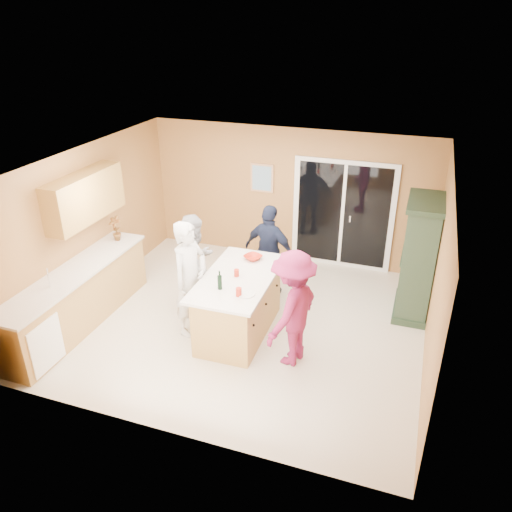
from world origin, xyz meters
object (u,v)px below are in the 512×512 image
(kitchen_island, at_px, (239,306))
(woman_magenta, at_px, (293,309))
(green_hutch, at_px, (418,260))
(woman_grey, at_px, (196,263))
(woman_navy, at_px, (270,252))
(woman_white, at_px, (190,279))

(kitchen_island, height_order, woman_magenta, woman_magenta)
(kitchen_island, relative_size, green_hutch, 0.96)
(woman_grey, xyz_separation_m, woman_magenta, (1.85, -0.85, 0.02))
(woman_navy, bearing_deg, woman_grey, 53.94)
(kitchen_island, bearing_deg, woman_grey, 152.50)
(woman_magenta, bearing_deg, woman_grey, -99.91)
(kitchen_island, bearing_deg, green_hutch, 30.10)
(kitchen_island, distance_m, woman_white, 0.85)
(kitchen_island, height_order, woman_grey, woman_grey)
(woman_grey, bearing_deg, woman_navy, -39.29)
(woman_navy, xyz_separation_m, woman_magenta, (0.85, -1.65, 0.03))
(kitchen_island, bearing_deg, woman_white, -165.91)
(woman_white, distance_m, woman_grey, 0.68)
(woman_navy, distance_m, woman_magenta, 1.86)
(kitchen_island, height_order, woman_navy, woman_navy)
(woman_white, distance_m, woman_navy, 1.64)
(woman_white, relative_size, woman_navy, 1.10)
(woman_white, height_order, woman_magenta, woman_white)
(woman_navy, height_order, woman_magenta, woman_magenta)
(woman_magenta, bearing_deg, green_hutch, 155.63)
(green_hutch, height_order, woman_grey, green_hutch)
(woman_navy, bearing_deg, kitchen_island, 101.01)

